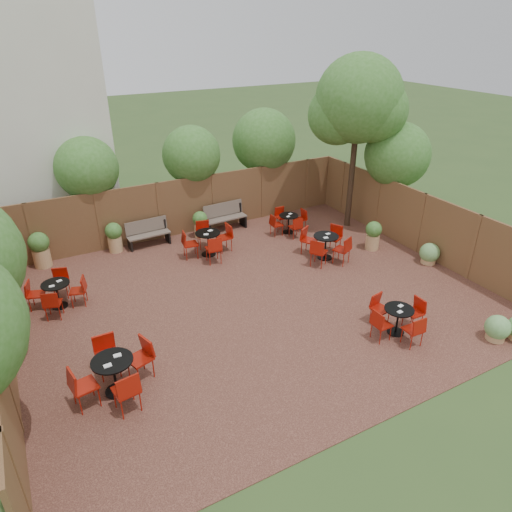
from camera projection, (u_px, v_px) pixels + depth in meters
ground at (255, 298)px, 12.65m from camera, size 80.00×80.00×0.00m
courtyard_paving at (255, 298)px, 12.65m from camera, size 12.00×10.00×0.02m
fence_back at (187, 206)px, 16.11m from camera, size 12.00×0.08×2.00m
fence_left at (3, 331)px, 9.65m from camera, size 0.08×10.00×2.00m
fence_right at (421, 223)px, 14.74m from camera, size 0.08×10.00×2.00m
neighbour_building at (19, 115)px, 15.18m from camera, size 5.00×4.00×8.00m
overhang_foliage at (137, 198)px, 11.87m from camera, size 15.78×10.86×2.74m
courtyard_tree at (358, 105)px, 15.13m from camera, size 2.95×2.88×5.91m
park_bench_left at (148, 233)px, 15.39m from camera, size 1.44×0.52×0.88m
park_bench_right at (225, 216)px, 16.57m from camera, size 1.57×0.58×0.95m
bistro_tables at (232, 276)px, 12.82m from camera, size 9.36×7.67×0.93m
planters at (166, 237)px, 14.85m from camera, size 10.27×4.43×1.12m
low_shrubs at (475, 297)px, 12.11m from camera, size 2.17×4.39×0.66m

